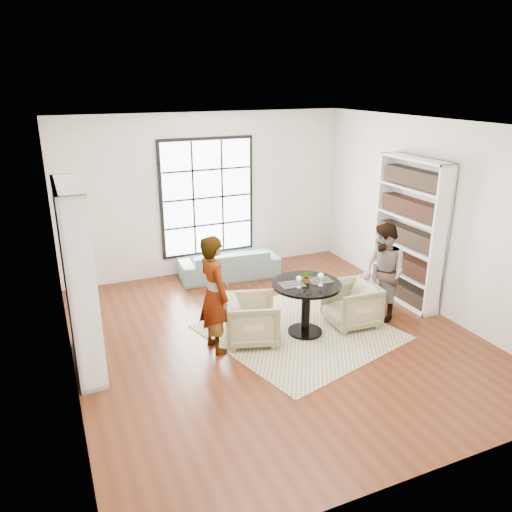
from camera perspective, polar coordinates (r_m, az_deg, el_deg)
name	(u,v)px	position (r m, az deg, el deg)	size (l,w,h in m)	color
ground	(274,336)	(7.38, 2.09, -9.15)	(6.00, 6.00, 0.00)	#572714
room_shell	(259,244)	(7.33, 0.39, 1.38)	(6.00, 6.01, 6.00)	silver
rug	(300,332)	(7.51, 5.01, -8.62)	(2.40, 2.40, 0.01)	#C3B592
pedestal_table	(306,297)	(7.25, 5.75, -4.71)	(1.00, 1.00, 0.80)	black
sofa	(229,263)	(9.41, -3.10, -0.85)	(1.84, 0.72, 0.54)	gray
armchair_left	(252,320)	(7.11, -0.45, -7.29)	(0.71, 0.73, 0.67)	#C7AF8E
armchair_right	(351,304)	(7.71, 10.84, -5.44)	(0.71, 0.73, 0.66)	tan
person_left	(214,294)	(6.73, -4.79, -4.39)	(0.60, 0.39, 1.64)	gray
person_right	(384,273)	(7.85, 14.37, -1.85)	(0.74, 0.58, 1.52)	gray
placemat_left	(292,285)	(7.09, 4.13, -3.27)	(0.34, 0.26, 0.01)	black
placemat_right	(320,280)	(7.27, 7.35, -2.79)	(0.34, 0.26, 0.01)	black
cutlery_left	(292,284)	(7.08, 4.13, -3.22)	(0.14, 0.22, 0.01)	silver
cutlery_right	(320,280)	(7.27, 7.35, -2.73)	(0.14, 0.22, 0.01)	silver
wine_glass_left	(299,279)	(6.96, 4.93, -2.65)	(0.08, 0.08, 0.18)	silver
wine_glass_right	(321,276)	(7.06, 7.42, -2.33)	(0.09, 0.09, 0.19)	silver
flower_centerpiece	(307,276)	(7.15, 5.83, -2.32)	(0.17, 0.15, 0.19)	gray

